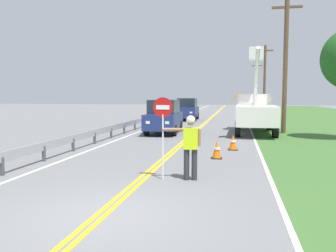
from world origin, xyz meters
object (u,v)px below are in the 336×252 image
(oncoming_suv_nearest, at_px, (164,116))
(utility_pole_mid, at_px, (265,79))
(utility_bucket_truck, at_px, (255,111))
(utility_pole_far, at_px, (257,85))
(flagger_worker, at_px, (190,143))
(stop_sign_paddle, at_px, (163,120))
(traffic_cone_lead, at_px, (217,150))
(oncoming_suv_second, at_px, (188,109))
(traffic_cone_mid, at_px, (233,142))
(utility_pole_near, at_px, (285,63))

(oncoming_suv_nearest, bearing_deg, utility_pole_mid, 69.88)
(utility_bucket_truck, height_order, utility_pole_far, utility_pole_far)
(oncoming_suv_nearest, bearing_deg, flagger_worker, -74.65)
(stop_sign_paddle, distance_m, utility_pole_far, 52.36)
(utility_pole_far, bearing_deg, traffic_cone_lead, -94.74)
(oncoming_suv_second, height_order, traffic_cone_mid, oncoming_suv_second)
(flagger_worker, distance_m, utility_pole_near, 14.19)
(stop_sign_paddle, relative_size, utility_pole_near, 0.28)
(stop_sign_paddle, height_order, utility_pole_near, utility_pole_near)
(stop_sign_paddle, bearing_deg, utility_bucket_truck, 76.43)
(oncoming_suv_second, xyz_separation_m, utility_pole_mid, (7.74, 9.17, 3.18))
(flagger_worker, height_order, utility_pole_far, utility_pole_far)
(oncoming_suv_nearest, relative_size, traffic_cone_lead, 6.68)
(stop_sign_paddle, relative_size, traffic_cone_lead, 3.33)
(flagger_worker, distance_m, oncoming_suv_second, 23.46)
(flagger_worker, height_order, oncoming_suv_second, oncoming_suv_second)
(utility_pole_mid, bearing_deg, stop_sign_paddle, -99.05)
(oncoming_suv_second, xyz_separation_m, utility_pole_far, (7.90, 28.71, 3.12))
(utility_bucket_truck, bearing_deg, utility_pole_mid, 84.10)
(utility_pole_near, distance_m, utility_pole_far, 38.78)
(utility_bucket_truck, distance_m, oncoming_suv_nearest, 5.80)
(traffic_cone_lead, height_order, traffic_cone_mid, same)
(flagger_worker, xyz_separation_m, oncoming_suv_nearest, (-3.19, 11.63, 0.01))
(oncoming_suv_nearest, xyz_separation_m, utility_pole_far, (7.76, 40.30, 3.12))
(flagger_worker, height_order, utility_pole_mid, utility_pole_mid)
(stop_sign_paddle, distance_m, utility_pole_mid, 32.99)
(traffic_cone_lead, bearing_deg, oncoming_suv_second, 101.15)
(utility_pole_mid, bearing_deg, traffic_cone_mid, -97.00)
(oncoming_suv_nearest, height_order, utility_pole_far, utility_pole_far)
(oncoming_suv_second, relative_size, utility_pole_mid, 0.57)
(oncoming_suv_nearest, height_order, oncoming_suv_second, same)
(oncoming_suv_nearest, xyz_separation_m, oncoming_suv_second, (-0.14, 11.59, 0.00))
(utility_pole_near, height_order, utility_pole_mid, utility_pole_near)
(oncoming_suv_second, bearing_deg, utility_bucket_truck, -60.48)
(flagger_worker, bearing_deg, traffic_cone_mid, 78.72)
(utility_pole_near, relative_size, traffic_cone_lead, 11.93)
(stop_sign_paddle, relative_size, utility_pole_far, 0.29)
(utility_pole_mid, xyz_separation_m, traffic_cone_mid, (-3.28, -26.71, -3.91))
(traffic_cone_mid, bearing_deg, flagger_worker, -101.28)
(utility_pole_mid, bearing_deg, traffic_cone_lead, -97.60)
(utility_pole_near, bearing_deg, utility_pole_far, 89.43)
(utility_pole_far, bearing_deg, stop_sign_paddle, -95.86)
(utility_pole_far, bearing_deg, utility_bucket_truck, -93.18)
(flagger_worker, distance_m, oncoming_suv_nearest, 12.06)
(utility_pole_mid, relative_size, traffic_cone_lead, 11.60)
(oncoming_suv_second, bearing_deg, flagger_worker, -81.83)
(flagger_worker, height_order, stop_sign_paddle, stop_sign_paddle)
(flagger_worker, bearing_deg, utility_bucket_truck, 79.54)
(utility_pole_mid, bearing_deg, utility_pole_near, -90.67)
(utility_pole_near, bearing_deg, stop_sign_paddle, -110.49)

